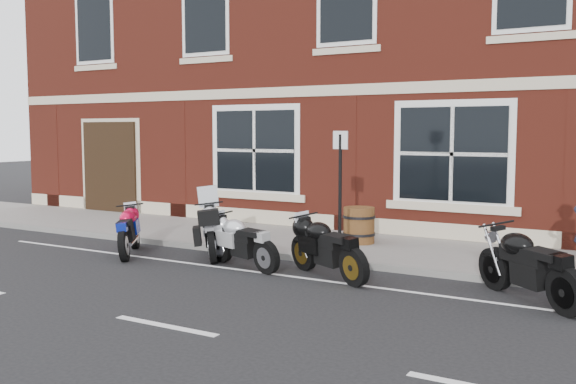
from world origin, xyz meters
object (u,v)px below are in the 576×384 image
moto_sport_red (131,229)px  parking_sign (340,185)px  moto_touring_silver (214,228)px  moto_sport_black (328,246)px  moto_sport_silver (243,240)px  moto_naked_black (529,263)px  barrel_planter (359,225)px

moto_sport_red → parking_sign: (4.01, 1.23, 0.97)m
moto_touring_silver → moto_sport_black: (2.80, -0.58, -0.01)m
parking_sign → moto_sport_silver: bearing=-127.4°
moto_naked_black → parking_sign: (-3.49, 1.01, 0.91)m
moto_touring_silver → moto_sport_silver: size_ratio=0.92×
moto_sport_silver → barrel_planter: 2.96m
moto_sport_red → moto_sport_silver: (2.62, 0.09, -0.00)m
moto_touring_silver → moto_sport_red: moto_touring_silver is taller
moto_sport_red → moto_touring_silver: bearing=-9.2°
moto_sport_black → moto_sport_silver: bearing=119.9°
moto_touring_silver → moto_sport_black: bearing=-48.2°
moto_sport_black → barrel_planter: 2.76m
moto_sport_red → moto_sport_black: (4.31, 0.15, 0.03)m
moto_naked_black → moto_sport_silver: bearing=133.0°
moto_touring_silver → moto_sport_silver: bearing=-66.3°
moto_sport_silver → moto_naked_black: 4.88m
moto_sport_silver → barrel_planter: barrel_planter is taller
moto_sport_red → barrel_planter: barrel_planter is taller
moto_sport_red → parking_sign: 4.31m
moto_sport_red → moto_naked_black: size_ratio=0.96×
moto_touring_silver → moto_sport_silver: 1.29m
barrel_planter → moto_sport_black: bearing=-77.2°
moto_sport_black → parking_sign: 1.46m
moto_sport_silver → moto_sport_black: bearing=-69.4°
moto_sport_black → moto_sport_red: bearing=119.9°
parking_sign → moto_touring_silver: bearing=-155.5°
moto_touring_silver → parking_sign: bearing=-25.1°
moto_sport_red → moto_sport_black: size_ratio=0.88×
barrel_planter → moto_sport_silver: bearing=-111.3°
moto_sport_silver → moto_naked_black: size_ratio=1.08×
moto_sport_black → moto_naked_black: size_ratio=1.09×
moto_touring_silver → moto_sport_silver: moto_touring_silver is taller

